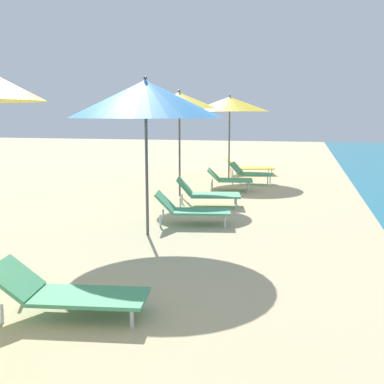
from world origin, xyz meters
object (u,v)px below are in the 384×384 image
(umbrella_fourth, at_px, (146,99))
(lounger_fifth_inland, at_px, (206,193))
(lounger_fourth_shoreside, at_px, (191,209))
(lounger_farthest_inland, at_px, (250,172))
(umbrella_fifth, at_px, (179,101))
(lounger_farthest_shoreside, at_px, (249,167))
(umbrella_farthest, at_px, (230,104))
(lounger_fifth_shoreside, at_px, (229,179))
(lounger_third_shoreside, at_px, (68,292))

(umbrella_fourth, bearing_deg, lounger_fifth_inland, 80.04)
(lounger_fourth_shoreside, relative_size, lounger_farthest_inland, 1.16)
(umbrella_fifth, bearing_deg, lounger_farthest_shoreside, 74.80)
(umbrella_fourth, xyz_separation_m, lounger_farthest_shoreside, (0.79, 8.52, -2.05))
(lounger_fourth_shoreside, distance_m, lounger_farthest_shoreside, 7.60)
(umbrella_fifth, xyz_separation_m, umbrella_farthest, (0.70, 3.65, -0.03))
(lounger_fifth_shoreside, xyz_separation_m, lounger_fifth_inland, (-0.16, -2.20, -0.02))
(lounger_fifth_shoreside, height_order, lounger_fifth_inland, lounger_fifth_inland)
(umbrella_fifth, height_order, lounger_fifth_inland, umbrella_fifth)
(umbrella_farthest, bearing_deg, lounger_fourth_shoreside, -87.35)
(umbrella_fourth, xyz_separation_m, umbrella_fifth, (-0.46, 3.92, 0.07))
(lounger_third_shoreside, relative_size, lounger_fifth_inland, 1.08)
(lounger_third_shoreside, distance_m, umbrella_fifth, 7.55)
(lounger_farthest_shoreside, bearing_deg, lounger_fifth_shoreside, -106.38)
(lounger_fourth_shoreside, distance_m, lounger_fifth_shoreside, 3.99)
(lounger_fifth_inland, relative_size, umbrella_farthest, 0.58)
(lounger_third_shoreside, xyz_separation_m, lounger_fifth_inland, (0.24, 6.01, 0.05))
(lounger_fourth_shoreside, relative_size, umbrella_fifth, 0.56)
(lounger_third_shoreside, distance_m, umbrella_farthest, 11.06)
(umbrella_fifth, bearing_deg, lounger_fifth_shoreside, 42.28)
(umbrella_fourth, bearing_deg, umbrella_farthest, 88.21)
(umbrella_fifth, bearing_deg, lounger_farthest_inland, 58.65)
(umbrella_farthest, height_order, lounger_farthest_inland, umbrella_farthest)
(lounger_farthest_inland, bearing_deg, lounger_fifth_inland, -95.49)
(lounger_farthest_shoreside, bearing_deg, lounger_farthest_inland, -96.73)
(lounger_third_shoreside, bearing_deg, lounger_fifth_shoreside, 78.91)
(lounger_third_shoreside, relative_size, lounger_fifth_shoreside, 1.27)
(umbrella_fifth, height_order, umbrella_farthest, umbrella_farthest)
(lounger_fourth_shoreside, bearing_deg, umbrella_fourth, -130.77)
(umbrella_fourth, height_order, lounger_farthest_inland, umbrella_fourth)
(lounger_third_shoreside, xyz_separation_m, lounger_fourth_shoreside, (0.30, 4.22, 0.04))
(lounger_fifth_shoreside, distance_m, lounger_farthest_inland, 1.55)
(lounger_third_shoreside, distance_m, umbrella_fourth, 3.89)
(lounger_farthest_inland, bearing_deg, lounger_third_shoreside, -91.34)
(umbrella_fifth, height_order, lounger_fifth_shoreside, umbrella_fifth)
(lounger_third_shoreside, distance_m, lounger_fifth_shoreside, 8.22)
(umbrella_fourth, relative_size, umbrella_fifth, 1.01)
(lounger_fifth_shoreside, bearing_deg, lounger_farthest_inland, 65.73)
(umbrella_fourth, bearing_deg, lounger_third_shoreside, -85.82)
(umbrella_farthest, height_order, lounger_farthest_shoreside, umbrella_farthest)
(umbrella_fifth, relative_size, lounger_fifth_shoreside, 2.04)
(lounger_fifth_inland, distance_m, lounger_farthest_inland, 3.74)
(umbrella_fourth, distance_m, lounger_farthest_inland, 6.79)
(lounger_fifth_inland, bearing_deg, umbrella_farthest, 81.80)
(lounger_third_shoreside, height_order, lounger_farthest_shoreside, lounger_third_shoreside)
(lounger_farthest_shoreside, bearing_deg, umbrella_fourth, -109.32)
(umbrella_fourth, xyz_separation_m, umbrella_farthest, (0.24, 7.56, 0.05))
(lounger_fourth_shoreside, height_order, lounger_fifth_inland, lounger_fifth_inland)
(lounger_fifth_inland, height_order, lounger_farthest_shoreside, lounger_fifth_inland)
(lounger_farthest_shoreside, bearing_deg, lounger_third_shoreside, -106.68)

